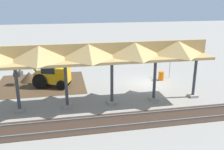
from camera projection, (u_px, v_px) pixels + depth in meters
ground_plane at (146, 83)px, 24.52m from camera, size 120.00×120.00×0.00m
dirt_work_zone at (41, 84)px, 24.36m from camera, size 8.37×7.00×0.01m
platform_canopy at (64, 54)px, 18.04m from camera, size 22.24×3.20×4.90m
rail_tracks at (179, 116)px, 17.79m from camera, size 60.00×2.58×0.15m
stop_sign at (170, 61)px, 25.81m from camera, size 0.74×0.25×2.48m
backhoe at (51, 74)px, 23.26m from camera, size 5.39×2.95×2.82m
dirt_mound at (30, 81)px, 25.11m from camera, size 3.62×3.62×1.97m
traffic_barrel at (161, 76)px, 25.36m from camera, size 0.56×0.56×0.90m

